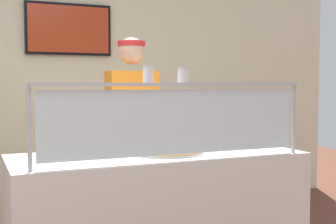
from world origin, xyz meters
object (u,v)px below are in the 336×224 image
Objects in this scene: worker_figure at (133,134)px; pizza_tray at (167,150)px; pizza_server at (163,148)px; parmesan_shaker at (148,75)px; pepper_flake_shaker at (183,76)px; pizza_box_stack at (233,123)px.

pizza_tray is at bearing -88.93° from worker_figure.
pizza_server is (-0.04, -0.02, 0.02)m from pizza_tray.
pizza_tray is 1.73× the size of pizza_server.
parmesan_shaker is 1.11× the size of pepper_flake_shaker.
pizza_server is 0.58m from parmesan_shaker.
pepper_flake_shaker is 0.05× the size of worker_figure.
pizza_server reaches higher than pizza_tray.
pepper_flake_shaker is at bearing -128.36° from pizza_box_stack.
pizza_server is at bearing -150.88° from pizza_tray.
pepper_flake_shaker is (0.01, -0.29, 0.46)m from pizza_server.
pizza_server is at bearing -92.02° from worker_figure.
worker_figure is (0.02, 0.67, 0.02)m from pizza_server.
worker_figure is at bearing 91.07° from pizza_tray.
pizza_box_stack is at bearing 32.56° from worker_figure.
worker_figure reaches higher than pizza_box_stack.
worker_figure is at bearing 73.82° from pizza_server.
worker_figure reaches higher than pizza_server.
pizza_server is 0.54× the size of pizza_box_stack.
parmesan_shaker is 2.62m from pizza_box_stack.
worker_figure reaches higher than pizza_tray.
pizza_box_stack is (1.50, 0.95, -0.04)m from worker_figure.
parmesan_shaker is at bearing -129.14° from pizza_tray.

